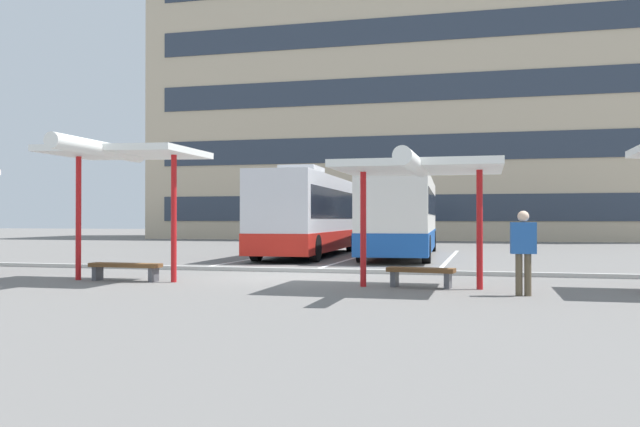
{
  "coord_description": "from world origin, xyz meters",
  "views": [
    {
      "loc": [
        5.19,
        -17.42,
        1.56
      ],
      "look_at": [
        -0.06,
        3.67,
        1.74
      ],
      "focal_mm": 37.83,
      "sensor_mm": 36.0,
      "label": 1
    }
  ],
  "objects_px": {
    "waiting_shelter_1": "(120,155)",
    "bench_1": "(125,267)",
    "bench_2": "(421,273)",
    "coach_bus_0": "(309,216)",
    "coach_bus_1": "(402,217)",
    "waiting_passenger_0": "(523,246)",
    "waiting_shelter_2": "(419,169)"
  },
  "relations": [
    {
      "from": "waiting_shelter_1",
      "to": "bench_1",
      "type": "bearing_deg",
      "value": 90.0
    },
    {
      "from": "bench_2",
      "to": "waiting_shelter_1",
      "type": "bearing_deg",
      "value": -176.56
    },
    {
      "from": "coach_bus_0",
      "to": "coach_bus_1",
      "type": "distance_m",
      "value": 3.93
    },
    {
      "from": "bench_1",
      "to": "waiting_passenger_0",
      "type": "xyz_separation_m",
      "value": [
        9.59,
        -1.01,
        0.67
      ]
    },
    {
      "from": "waiting_shelter_2",
      "to": "waiting_passenger_0",
      "type": "height_order",
      "value": "waiting_shelter_2"
    },
    {
      "from": "coach_bus_1",
      "to": "waiting_passenger_0",
      "type": "height_order",
      "value": "coach_bus_1"
    },
    {
      "from": "coach_bus_1",
      "to": "waiting_shelter_1",
      "type": "relative_size",
      "value": 2.86
    },
    {
      "from": "coach_bus_1",
      "to": "waiting_passenger_0",
      "type": "relative_size",
      "value": 7.1
    },
    {
      "from": "waiting_shelter_1",
      "to": "waiting_passenger_0",
      "type": "bearing_deg",
      "value": -4.47
    },
    {
      "from": "coach_bus_0",
      "to": "bench_1",
      "type": "height_order",
      "value": "coach_bus_0"
    },
    {
      "from": "coach_bus_0",
      "to": "bench_2",
      "type": "height_order",
      "value": "coach_bus_0"
    },
    {
      "from": "bench_2",
      "to": "waiting_passenger_0",
      "type": "height_order",
      "value": "waiting_passenger_0"
    },
    {
      "from": "bench_2",
      "to": "waiting_shelter_2",
      "type": "bearing_deg",
      "value": -90.0
    },
    {
      "from": "coach_bus_0",
      "to": "coach_bus_1",
      "type": "xyz_separation_m",
      "value": [
        3.87,
        0.65,
        -0.06
      ]
    },
    {
      "from": "bench_1",
      "to": "waiting_passenger_0",
      "type": "distance_m",
      "value": 9.66
    },
    {
      "from": "bench_1",
      "to": "waiting_shelter_2",
      "type": "height_order",
      "value": "waiting_shelter_2"
    },
    {
      "from": "coach_bus_0",
      "to": "bench_1",
      "type": "relative_size",
      "value": 5.93
    },
    {
      "from": "bench_1",
      "to": "waiting_passenger_0",
      "type": "height_order",
      "value": "waiting_passenger_0"
    },
    {
      "from": "coach_bus_0",
      "to": "coach_bus_1",
      "type": "bearing_deg",
      "value": 9.53
    },
    {
      "from": "coach_bus_0",
      "to": "waiting_shelter_1",
      "type": "relative_size",
      "value": 2.63
    },
    {
      "from": "coach_bus_1",
      "to": "bench_1",
      "type": "xyz_separation_m",
      "value": [
        -5.4,
        -13.02,
        -1.31
      ]
    },
    {
      "from": "coach_bus_0",
      "to": "waiting_shelter_1",
      "type": "bearing_deg",
      "value": -96.89
    },
    {
      "from": "coach_bus_1",
      "to": "bench_2",
      "type": "bearing_deg",
      "value": -81.14
    },
    {
      "from": "coach_bus_0",
      "to": "bench_1",
      "type": "bearing_deg",
      "value": -97.03
    },
    {
      "from": "coach_bus_1",
      "to": "waiting_shelter_1",
      "type": "distance_m",
      "value": 14.42
    },
    {
      "from": "waiting_shelter_1",
      "to": "waiting_shelter_2",
      "type": "height_order",
      "value": "waiting_shelter_1"
    },
    {
      "from": "waiting_shelter_1",
      "to": "waiting_passenger_0",
      "type": "xyz_separation_m",
      "value": [
        9.59,
        -0.75,
        -2.14
      ]
    },
    {
      "from": "waiting_shelter_1",
      "to": "coach_bus_1",
      "type": "bearing_deg",
      "value": 67.89
    },
    {
      "from": "waiting_shelter_1",
      "to": "bench_1",
      "type": "height_order",
      "value": "waiting_shelter_1"
    },
    {
      "from": "waiting_passenger_0",
      "to": "bench_1",
      "type": "bearing_deg",
      "value": 173.96
    },
    {
      "from": "waiting_shelter_1",
      "to": "bench_1",
      "type": "relative_size",
      "value": 2.25
    },
    {
      "from": "coach_bus_1",
      "to": "bench_2",
      "type": "height_order",
      "value": "coach_bus_1"
    }
  ]
}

